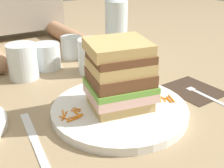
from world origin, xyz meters
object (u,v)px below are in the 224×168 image
at_px(main_plate, 120,109).
at_px(empty_tumbler_1, 71,47).
at_px(juice_glass, 93,57).
at_px(fork, 200,92).
at_px(sandwich, 120,76).
at_px(knife, 35,140).
at_px(empty_tumbler_0, 23,62).
at_px(empty_tumbler_2, 47,56).
at_px(water_bottle, 116,24).
at_px(napkin_dark, 193,90).

relative_size(main_plate, empty_tumbler_1, 4.13).
bearing_deg(juice_glass, fork, -60.47).
bearing_deg(sandwich, knife, 179.29).
distance_m(knife, empty_tumbler_0, 0.31).
distance_m(main_plate, empty_tumbler_2, 0.34).
xyz_separation_m(sandwich, empty_tumbler_2, (-0.03, 0.34, -0.05)).
bearing_deg(empty_tumbler_2, empty_tumbler_0, -156.15).
xyz_separation_m(empty_tumbler_0, empty_tumbler_2, (0.08, 0.04, -0.01)).
bearing_deg(main_plate, water_bottle, 57.27).
bearing_deg(water_bottle, empty_tumbler_1, 149.81).
xyz_separation_m(napkin_dark, knife, (-0.41, 0.01, 0.00)).
bearing_deg(water_bottle, juice_glass, -150.08).
xyz_separation_m(napkin_dark, fork, (0.00, -0.02, 0.00)).
height_order(knife, empty_tumbler_1, empty_tumbler_1).
relative_size(fork, empty_tumbler_1, 2.35).
bearing_deg(juice_glass, knife, -137.84).
distance_m(main_plate, sandwich, 0.08).
xyz_separation_m(main_plate, knife, (-0.19, 0.00, -0.01)).
xyz_separation_m(fork, juice_glass, (-0.15, 0.27, 0.04)).
xyz_separation_m(knife, empty_tumbler_0, (0.08, 0.30, 0.05)).
relative_size(sandwich, empty_tumbler_1, 2.12).
bearing_deg(water_bottle, empty_tumbler_2, 173.28).
distance_m(water_bottle, empty_tumbler_2, 0.24).
bearing_deg(juice_glass, water_bottle, 29.92).
height_order(empty_tumbler_1, empty_tumbler_2, empty_tumbler_2).
bearing_deg(juice_glass, empty_tumbler_0, 159.98).
bearing_deg(empty_tumbler_2, empty_tumbler_1, 24.65).
distance_m(fork, water_bottle, 0.36).
distance_m(empty_tumbler_1, empty_tumbler_2, 0.11).
xyz_separation_m(napkin_dark, empty_tumbler_1, (-0.15, 0.39, 0.03)).
xyz_separation_m(knife, water_bottle, (0.39, 0.31, 0.11)).
height_order(knife, empty_tumbler_2, empty_tumbler_2).
relative_size(sandwich, water_bottle, 0.60).
height_order(fork, knife, fork).
height_order(sandwich, water_bottle, water_bottle).
height_order(water_bottle, empty_tumbler_0, water_bottle).
bearing_deg(knife, sandwich, -0.71).
bearing_deg(napkin_dark, water_bottle, 93.59).
bearing_deg(juice_glass, empty_tumbler_1, 88.49).
height_order(main_plate, juice_glass, juice_glass).
relative_size(water_bottle, empty_tumbler_2, 3.14).
relative_size(empty_tumbler_0, empty_tumbler_2, 1.22).
height_order(main_plate, napkin_dark, main_plate).
height_order(knife, water_bottle, water_bottle).
relative_size(main_plate, water_bottle, 1.17).
relative_size(sandwich, empty_tumbler_0, 1.55).
bearing_deg(empty_tumbler_0, water_bottle, 1.74).
distance_m(napkin_dark, juice_glass, 0.29).
distance_m(sandwich, water_bottle, 0.37).
distance_m(juice_glass, empty_tumbler_0, 0.19).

